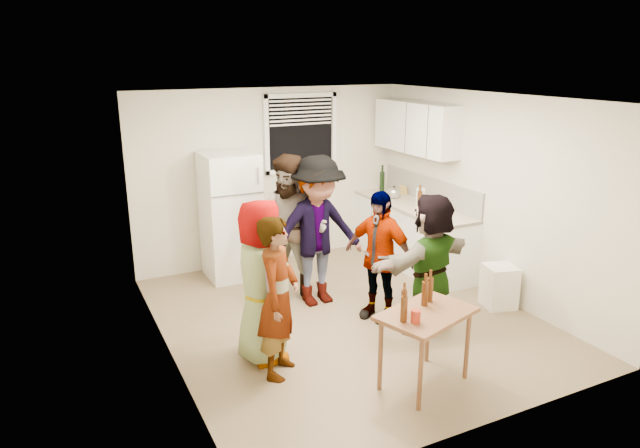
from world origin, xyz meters
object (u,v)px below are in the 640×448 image
wine_bottle (382,191)px  guest_back_right (318,302)px  kettle (394,198)px  beer_bottle_table (403,312)px  beer_bottle_counter (419,210)px  trash_bin (499,287)px  serving_table (423,383)px  red_cup (415,322)px  guest_stripe (280,372)px  blue_cup (439,220)px  guest_black (377,316)px  guest_orange (427,330)px  refrigerator (231,216)px  guest_grey (263,357)px  guest_back_left (294,299)px

wine_bottle → guest_back_right: (-1.85, -1.50, -0.90)m
kettle → beer_bottle_table: 3.53m
beer_bottle_counter → trash_bin: size_ratio=0.50×
serving_table → red_cup: bearing=-149.5°
beer_bottle_counter → red_cup: beer_bottle_counter is taller
trash_bin → serving_table: size_ratio=0.60×
kettle → guest_stripe: kettle is taller
blue_cup → kettle: bearing=83.7°
guest_stripe → guest_black: guest_stripe is taller
kettle → beer_bottle_counter: (-0.05, -0.70, 0.00)m
blue_cup → guest_orange: 1.58m
beer_bottle_table → guest_orange: (0.87, 0.77, -0.73)m
serving_table → red_cup: size_ratio=7.58×
refrigerator → kettle: bearing=-7.4°
serving_table → guest_grey: size_ratio=0.53×
kettle → serving_table: (-1.68, -3.08, -0.90)m
trash_bin → guest_grey: (-2.99, 0.12, -0.25)m
serving_table → guest_back_right: size_ratio=0.47×
blue_cup → red_cup: 2.63m
kettle → guest_back_left: (-1.99, -0.82, -0.90)m
wine_bottle → guest_black: size_ratio=0.20×
refrigerator → beer_bottle_counter: bearing=-23.4°
trash_bin → red_cup: bearing=-151.5°
wine_bottle → trash_bin: 2.66m
trash_bin → beer_bottle_table: 2.26m
kettle → serving_table: kettle is taller
beer_bottle_table → serving_table: bearing=-27.6°
guest_stripe → guest_back_left: (0.80, 1.49, 0.00)m
refrigerator → guest_black: bearing=-61.5°
kettle → guest_back_right: size_ratio=0.13×
serving_table → beer_bottle_table: (-0.18, 0.10, 0.73)m
red_cup → guest_black: 1.78m
trash_bin → blue_cup: bearing=109.2°
blue_cup → guest_black: bearing=-159.5°
refrigerator → blue_cup: refrigerator is taller
beer_bottle_counter → guest_back_right: bearing=-169.5°
beer_bottle_table → red_cup: 0.22m
guest_stripe → beer_bottle_counter: bearing=-20.2°
kettle → guest_grey: size_ratio=0.15×
red_cup → kettle: bearing=59.5°
red_cup → guest_back_right: 2.31m
blue_cup → guest_back_right: (-1.61, 0.23, -0.90)m
beer_bottle_counter → guest_stripe: bearing=-149.6°
trash_bin → red_cup: size_ratio=4.55×
kettle → guest_stripe: bearing=-125.7°
guest_orange → trash_bin: bearing=173.1°
guest_back_right → guest_orange: guest_back_right is taller
blue_cup → guest_grey: 2.93m
kettle → blue_cup: bearing=-81.7°
guest_back_right → serving_table: bearing=-90.7°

